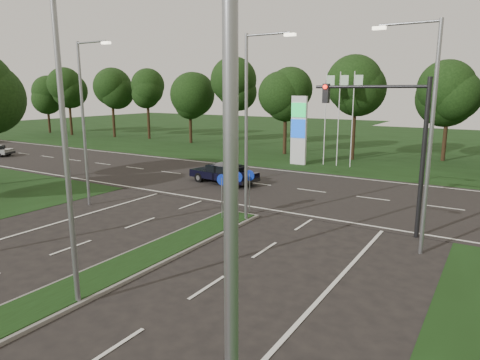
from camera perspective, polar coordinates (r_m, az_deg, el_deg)
The scene contains 12 objects.
verge_far at distance 58.13m, azimuth 20.34°, elevation 4.72°, with size 160.00×50.00×0.02m, color black.
cross_road at distance 28.77m, azimuth 7.64°, elevation -1.20°, with size 160.00×12.00×0.02m, color black.
streetlight_median_near at distance 12.95m, azimuth -21.82°, elevation 5.03°, with size 2.53×0.22×9.00m.
streetlight_median_far at distance 20.50m, azimuth 1.32°, elevation 8.05°, with size 2.53×0.22×9.00m.
streetlight_left_far at distance 25.16m, azimuth -19.93°, elevation 8.05°, with size 2.53×0.22×9.00m.
streetlight_right_far at distance 17.88m, azimuth 23.56°, elevation 6.53°, with size 2.53×0.22×9.00m.
streetlight_right_near at distance 4.65m, azimuth -3.28°, elevation -4.92°, with size 2.53×0.22×9.00m.
traffic_signal at distance 20.16m, azimuth 19.78°, elevation 6.09°, with size 5.10×0.42×7.00m.
median_signs at distance 21.84m, azimuth -0.45°, elevation -0.64°, with size 1.16×1.76×2.38m.
gas_pylon at distance 37.99m, azimuth 8.18°, elevation 6.81°, with size 5.80×1.26×8.00m.
treeline_far at distance 43.08m, azimuth 16.96°, elevation 11.85°, with size 6.00×6.00×9.90m.
navy_sedan at distance 30.18m, azimuth -2.14°, elevation 0.91°, with size 5.10×2.64×1.34m.
Camera 1 is at (11.36, -1.64, 6.41)m, focal length 32.00 mm.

